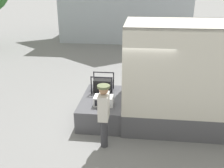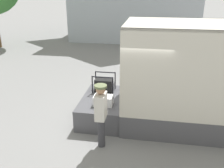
# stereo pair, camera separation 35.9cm
# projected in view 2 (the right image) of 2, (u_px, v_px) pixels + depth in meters

# --- Properties ---
(ground_plane) EXTENTS (160.00, 160.00, 0.00)m
(ground_plane) POSITION_uv_depth(u_px,v_px,m) (124.00, 118.00, 7.79)
(ground_plane) COLOR gray
(tailgate_deck) EXTENTS (1.30, 2.13, 0.65)m
(tailgate_deck) POSITION_uv_depth(u_px,v_px,m) (104.00, 107.00, 7.77)
(tailgate_deck) COLOR #4C4C51
(tailgate_deck) RESTS_ON ground
(microwave) EXTENTS (0.55, 0.39, 0.27)m
(microwave) POSITION_uv_depth(u_px,v_px,m) (103.00, 100.00, 7.15)
(microwave) COLOR white
(microwave) RESTS_ON tailgate_deck
(portable_generator) EXTENTS (0.69, 0.51, 0.58)m
(portable_generator) POSITION_uv_depth(u_px,v_px,m) (105.00, 85.00, 8.06)
(portable_generator) COLOR black
(portable_generator) RESTS_ON tailgate_deck
(worker_person) EXTENTS (0.30, 0.44, 1.69)m
(worker_person) POSITION_uv_depth(u_px,v_px,m) (101.00, 110.00, 6.07)
(worker_person) COLOR #38383D
(worker_person) RESTS_ON ground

